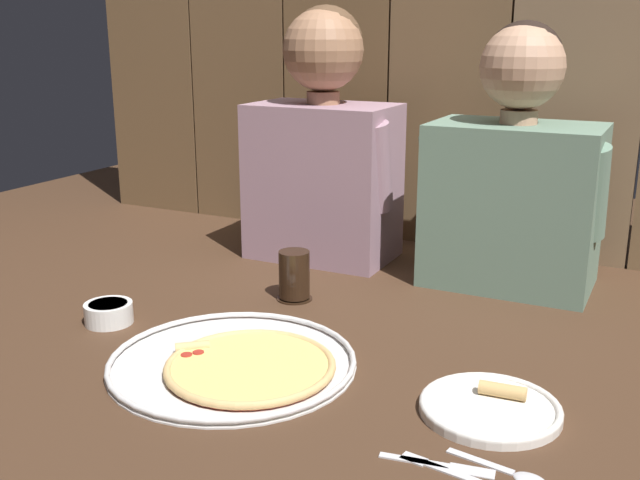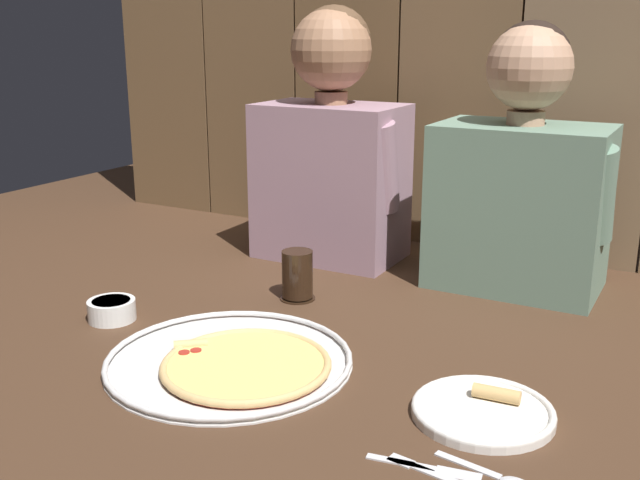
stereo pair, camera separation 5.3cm
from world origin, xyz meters
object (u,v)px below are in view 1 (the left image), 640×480
Objects in this scene: dinner_plate at (490,407)px; dipping_bowl at (109,312)px; pizza_tray at (239,363)px; drinking_glass at (294,276)px; diner_left at (323,143)px; diner_right at (515,172)px.

dipping_bowl is (-0.76, 0.02, 0.01)m from dinner_plate.
drinking_glass reaches higher than pizza_tray.
drinking_glass is at bearing 46.68° from dipping_bowl.
dipping_bowl is at bearing -133.32° from drinking_glass.
dinner_plate is 0.58m from drinking_glass.
diner_right is (0.47, -0.00, -0.03)m from diner_left.
pizza_tray is at bearing -115.57° from diner_right.
drinking_glass is 0.17× the size of diner_left.
drinking_glass is (-0.07, 0.34, 0.04)m from pizza_tray.
dipping_bowl reaches higher than pizza_tray.
dinner_plate reaches higher than pizza_tray.
dipping_bowl is at bearing 170.35° from pizza_tray.
pizza_tray is 0.73m from diner_left.
diner_left is at bearing 105.28° from drinking_glass.
diner_left reaches higher than pizza_tray.
diner_right is at bearing 42.33° from dipping_bowl.
drinking_glass is at bearing 102.33° from pizza_tray.
diner_left is 0.47m from diner_right.
dipping_bowl is 0.15× the size of diner_left.
dinner_plate is 2.27× the size of dipping_bowl.
diner_right is at bearing 64.43° from pizza_tray.
diner_left is at bearing 179.95° from diner_right.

